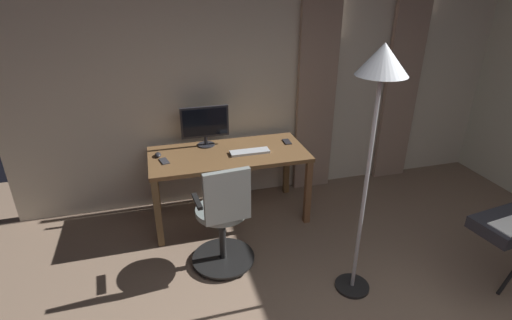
{
  "coord_description": "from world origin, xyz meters",
  "views": [
    {
      "loc": [
        1.28,
        0.8,
        2.33
      ],
      "look_at": [
        0.49,
        -2.09,
        0.92
      ],
      "focal_mm": 27.23,
      "sensor_mm": 36.0,
      "label": 1
    }
  ],
  "objects_px": {
    "office_chair": "(224,221)",
    "computer_mouse": "(158,155)",
    "computer_monitor": "(205,124)",
    "cell_phone_face_up": "(287,142)",
    "computer_keyboard": "(250,152)",
    "floor_lamp": "(379,89)",
    "cell_phone_by_monitor": "(164,161)",
    "desk": "(229,160)"
  },
  "relations": [
    {
      "from": "computer_monitor",
      "to": "cell_phone_face_up",
      "type": "relative_size",
      "value": 3.39
    },
    {
      "from": "floor_lamp",
      "to": "cell_phone_by_monitor",
      "type": "bearing_deg",
      "value": -42.83
    },
    {
      "from": "office_chair",
      "to": "computer_keyboard",
      "type": "relative_size",
      "value": 2.57
    },
    {
      "from": "desk",
      "to": "cell_phone_by_monitor",
      "type": "height_order",
      "value": "cell_phone_by_monitor"
    },
    {
      "from": "office_chair",
      "to": "computer_keyboard",
      "type": "xyz_separation_m",
      "value": [
        -0.41,
        -0.72,
        0.28
      ]
    },
    {
      "from": "computer_mouse",
      "to": "cell_phone_by_monitor",
      "type": "height_order",
      "value": "computer_mouse"
    },
    {
      "from": "cell_phone_face_up",
      "to": "office_chair",
      "type": "bearing_deg",
      "value": 48.17
    },
    {
      "from": "computer_keyboard",
      "to": "floor_lamp",
      "type": "bearing_deg",
      "value": 113.44
    },
    {
      "from": "office_chair",
      "to": "cell_phone_face_up",
      "type": "relative_size",
      "value": 7.01
    },
    {
      "from": "computer_monitor",
      "to": "cell_phone_by_monitor",
      "type": "height_order",
      "value": "computer_monitor"
    },
    {
      "from": "office_chair",
      "to": "floor_lamp",
      "type": "distance_m",
      "value": 1.63
    },
    {
      "from": "office_chair",
      "to": "computer_monitor",
      "type": "distance_m",
      "value": 1.15
    },
    {
      "from": "office_chair",
      "to": "computer_monitor",
      "type": "height_order",
      "value": "computer_monitor"
    },
    {
      "from": "desk",
      "to": "cell_phone_face_up",
      "type": "relative_size",
      "value": 10.89
    },
    {
      "from": "cell_phone_face_up",
      "to": "computer_keyboard",
      "type": "bearing_deg",
      "value": 23.05
    },
    {
      "from": "computer_monitor",
      "to": "computer_mouse",
      "type": "relative_size",
      "value": 4.89
    },
    {
      "from": "office_chair",
      "to": "computer_keyboard",
      "type": "distance_m",
      "value": 0.87
    },
    {
      "from": "computer_monitor",
      "to": "cell_phone_by_monitor",
      "type": "relative_size",
      "value": 3.39
    },
    {
      "from": "computer_keyboard",
      "to": "computer_mouse",
      "type": "xyz_separation_m",
      "value": [
        0.89,
        -0.16,
        0.01
      ]
    },
    {
      "from": "office_chair",
      "to": "floor_lamp",
      "type": "relative_size",
      "value": 0.51
    },
    {
      "from": "computer_mouse",
      "to": "cell_phone_by_monitor",
      "type": "relative_size",
      "value": 0.69
    },
    {
      "from": "computer_monitor",
      "to": "computer_mouse",
      "type": "xyz_separation_m",
      "value": [
        0.5,
        0.16,
        -0.22
      ]
    },
    {
      "from": "desk",
      "to": "computer_keyboard",
      "type": "height_order",
      "value": "computer_keyboard"
    },
    {
      "from": "cell_phone_face_up",
      "to": "desk",
      "type": "bearing_deg",
      "value": 11.47
    },
    {
      "from": "computer_keyboard",
      "to": "cell_phone_face_up",
      "type": "bearing_deg",
      "value": -159.55
    },
    {
      "from": "computer_mouse",
      "to": "cell_phone_face_up",
      "type": "relative_size",
      "value": 0.69
    },
    {
      "from": "computer_keyboard",
      "to": "cell_phone_by_monitor",
      "type": "bearing_deg",
      "value": -1.56
    },
    {
      "from": "computer_keyboard",
      "to": "floor_lamp",
      "type": "distance_m",
      "value": 1.65
    },
    {
      "from": "desk",
      "to": "floor_lamp",
      "type": "height_order",
      "value": "floor_lamp"
    },
    {
      "from": "computer_mouse",
      "to": "cell_phone_by_monitor",
      "type": "xyz_separation_m",
      "value": [
        -0.05,
        0.13,
        -0.01
      ]
    },
    {
      "from": "cell_phone_face_up",
      "to": "floor_lamp",
      "type": "height_order",
      "value": "floor_lamp"
    },
    {
      "from": "office_chair",
      "to": "computer_mouse",
      "type": "height_order",
      "value": "office_chair"
    },
    {
      "from": "office_chair",
      "to": "computer_mouse",
      "type": "bearing_deg",
      "value": 113.06
    },
    {
      "from": "desk",
      "to": "cell_phone_by_monitor",
      "type": "relative_size",
      "value": 10.89
    },
    {
      "from": "desk",
      "to": "office_chair",
      "type": "relative_size",
      "value": 1.55
    },
    {
      "from": "desk",
      "to": "office_chair",
      "type": "height_order",
      "value": "office_chair"
    },
    {
      "from": "computer_keyboard",
      "to": "cell_phone_face_up",
      "type": "xyz_separation_m",
      "value": [
        -0.45,
        -0.17,
        -0.01
      ]
    },
    {
      "from": "computer_keyboard",
      "to": "cell_phone_by_monitor",
      "type": "height_order",
      "value": "computer_keyboard"
    },
    {
      "from": "computer_keyboard",
      "to": "computer_mouse",
      "type": "distance_m",
      "value": 0.9
    },
    {
      "from": "computer_keyboard",
      "to": "computer_mouse",
      "type": "height_order",
      "value": "computer_mouse"
    },
    {
      "from": "floor_lamp",
      "to": "computer_keyboard",
      "type": "bearing_deg",
      "value": -66.56
    },
    {
      "from": "cell_phone_by_monitor",
      "to": "floor_lamp",
      "type": "bearing_deg",
      "value": 123.69
    }
  ]
}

